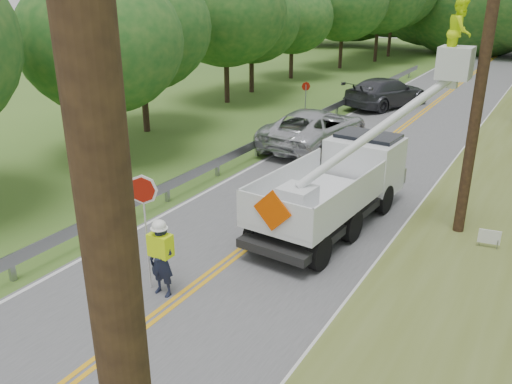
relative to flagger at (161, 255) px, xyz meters
The scene contains 10 objects.
ground 2.67m from the flagger, 79.43° to the right, with size 140.00×140.00×0.00m, color #395923.
road 11.64m from the flagger, 87.77° to the left, with size 7.20×96.00×0.03m.
guardrail 13.00m from the flagger, 105.94° to the left, with size 0.18×48.00×0.77m.
treeline_left 30.13m from the flagger, 109.58° to the left, with size 10.08×55.62×10.56m.
flagger is the anchor object (origin of this frame).
bucket_truck 6.84m from the flagger, 71.31° to the left, with size 4.62×6.83×6.58m.
suv_silver 13.15m from the flagger, 98.87° to the left, with size 2.91×6.31×1.75m, color silver.
suv_darkgrey 23.09m from the flagger, 94.69° to the left, with size 2.43×5.97×1.73m, color #3B3C43.
stop_sign_permanent 17.48m from the flagger, 104.52° to the left, with size 0.36×0.34×2.19m.
yard_sign 8.66m from the flagger, 42.73° to the left, with size 0.56×0.12×0.82m.
Camera 1 is at (6.93, -5.74, 6.87)m, focal length 36.84 mm.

